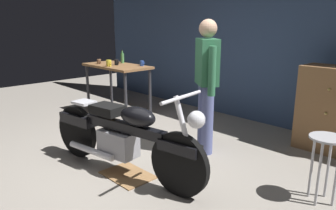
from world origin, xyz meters
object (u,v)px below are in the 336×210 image
at_px(mug_black_matte, 117,62).
at_px(mug_brown_stoneware, 99,62).
at_px(shop_stool, 326,152).
at_px(mug_blue_enamel, 142,63).
at_px(bottle, 122,58).
at_px(mug_yellow_tall, 109,63).
at_px(person_standing, 207,81).
at_px(wooden_dresser, 333,110).
at_px(motorcycle, 122,135).

bearing_deg(mug_black_matte, mug_brown_stoneware, -158.52).
relative_size(shop_stool, mug_blue_enamel, 6.11).
bearing_deg(bottle, mug_blue_enamel, 0.77).
bearing_deg(mug_yellow_tall, bottle, 115.08).
xyz_separation_m(person_standing, wooden_dresser, (1.13, 1.16, -0.38)).
distance_m(shop_stool, bottle, 3.95).
height_order(motorcycle, shop_stool, motorcycle).
xyz_separation_m(mug_black_matte, mug_brown_stoneware, (-0.35, -0.14, -0.01)).
height_order(shop_stool, bottle, bottle).
bearing_deg(shop_stool, mug_brown_stoneware, 177.03).
xyz_separation_m(shop_stool, wooden_dresser, (-0.42, 1.33, 0.05)).
height_order(wooden_dresser, mug_blue_enamel, wooden_dresser).
xyz_separation_m(wooden_dresser, mug_brown_stoneware, (-3.65, -1.12, 0.39)).
bearing_deg(mug_yellow_tall, person_standing, 0.34).
bearing_deg(bottle, shop_stool, -8.62).
xyz_separation_m(shop_stool, mug_blue_enamel, (-3.32, 0.59, 0.45)).
distance_m(person_standing, mug_black_matte, 2.18).
bearing_deg(mug_blue_enamel, mug_yellow_tall, -128.59).
bearing_deg(mug_brown_stoneware, person_standing, -0.98).
distance_m(shop_stool, mug_blue_enamel, 3.40).
bearing_deg(mug_brown_stoneware, mug_blue_enamel, 27.20).
bearing_deg(shop_stool, mug_yellow_tall, 177.58).
relative_size(shop_stool, mug_yellow_tall, 5.27).
relative_size(person_standing, bottle, 6.93).
height_order(shop_stool, mug_black_matte, mug_black_matte).
xyz_separation_m(shop_stool, mug_brown_stoneware, (-4.07, 0.21, 0.44)).
distance_m(motorcycle, bottle, 2.70).
xyz_separation_m(wooden_dresser, mug_yellow_tall, (-3.26, -1.17, 0.40)).
distance_m(shop_stool, wooden_dresser, 1.39).
height_order(wooden_dresser, bottle, bottle).
height_order(wooden_dresser, mug_yellow_tall, wooden_dresser).
bearing_deg(bottle, person_standing, -10.21).
relative_size(mug_blue_enamel, mug_brown_stoneware, 1.01).
distance_m(wooden_dresser, bottle, 3.56).
bearing_deg(mug_blue_enamel, wooden_dresser, 14.17).
relative_size(wooden_dresser, mug_brown_stoneware, 10.66).
distance_m(motorcycle, wooden_dresser, 2.68).
distance_m(wooden_dresser, mug_black_matte, 3.47).
relative_size(person_standing, wooden_dresser, 1.52).
bearing_deg(mug_brown_stoneware, motorcycle, -27.42).
bearing_deg(mug_brown_stoneware, shop_stool, -2.97).
height_order(mug_blue_enamel, mug_yellow_tall, mug_yellow_tall).
bearing_deg(shop_stool, person_standing, 173.80).
height_order(motorcycle, wooden_dresser, wooden_dresser).
xyz_separation_m(shop_stool, bottle, (-3.87, 0.59, 0.50)).
bearing_deg(mug_yellow_tall, mug_black_matte, 103.54).
distance_m(wooden_dresser, mug_brown_stoneware, 3.84).
relative_size(wooden_dresser, mug_black_matte, 10.44).
xyz_separation_m(wooden_dresser, mug_black_matte, (-3.30, -0.98, 0.40)).
distance_m(person_standing, mug_blue_enamel, 1.83).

